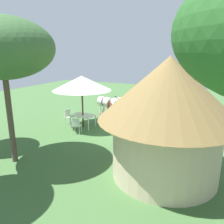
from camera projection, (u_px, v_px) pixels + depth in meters
The scene contains 14 objects.
ground_plane at pixel (128, 129), 13.26m from camera, with size 36.00×36.00×0.00m, color #436A38.
thatched_hut at pixel (167, 112), 7.74m from camera, with size 4.78×4.78×4.27m.
shade_umbrella at pixel (82, 83), 12.97m from camera, with size 3.37×3.37×3.06m.
patio_dining_table at pixel (83, 116), 13.48m from camera, with size 1.38×1.02×0.74m.
patio_chair_near_hut at pixel (102, 116), 13.96m from camera, with size 0.61×0.61×0.90m.
patio_chair_west_end at pixel (69, 115), 14.19m from camera, with size 0.48×0.50×0.90m.
patio_chair_near_lawn at pixel (76, 125), 12.37m from camera, with size 0.54×0.52×0.90m.
guest_beside_umbrella at pixel (109, 109), 14.08m from camera, with size 0.42×0.44×1.55m.
standing_watcher at pixel (182, 111), 13.35m from camera, with size 0.41×0.53×1.67m.
striped_lounge_chair at pixel (129, 136), 11.51m from camera, with size 0.83×0.95×0.64m.
zebra_nearest_camera at pixel (180, 120), 11.61m from camera, with size 1.04×2.08×1.54m.
zebra_by_umbrella at pixel (109, 103), 15.68m from camera, with size 2.15×0.97×1.52m.
acacia_tree_far_lawn at pixel (2, 48), 8.25m from camera, with size 3.84×3.84×5.66m.
brick_patio_kerb at pixel (114, 111), 17.20m from camera, with size 2.80×0.36×0.08m, color #975A4B.
Camera 1 is at (-4.66, 11.69, 4.38)m, focal length 36.38 mm.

